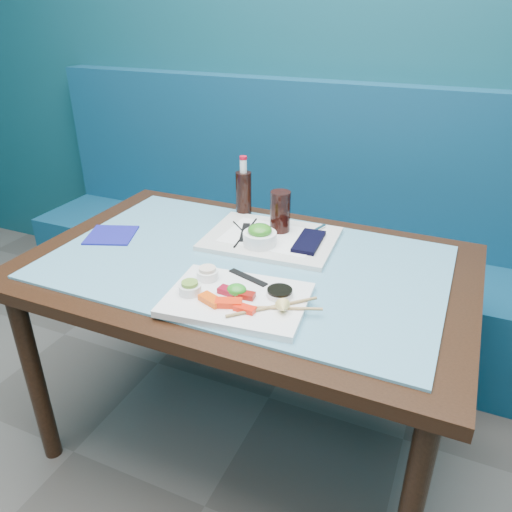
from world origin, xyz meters
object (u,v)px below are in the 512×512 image
at_px(blue_napkin, 111,235).
at_px(booth_bench, 318,257).
at_px(cola_glass, 280,212).
at_px(cola_bottle_body, 244,194).
at_px(seaweed_bowl, 260,239).
at_px(dining_table, 246,285).
at_px(sashimi_plate, 237,300).
at_px(serving_tray, 271,239).

bearing_deg(blue_napkin, booth_bench, 59.38).
relative_size(cola_glass, cola_bottle_body, 0.85).
bearing_deg(blue_napkin, seaweed_bowl, 12.51).
relative_size(dining_table, sashimi_plate, 3.70).
bearing_deg(serving_tray, cola_bottle_body, 133.40).
height_order(booth_bench, seaweed_bowl, booth_bench).
bearing_deg(sashimi_plate, booth_bench, 88.20).
distance_m(booth_bench, sashimi_plate, 1.15).
relative_size(dining_table, cola_bottle_body, 8.26).
bearing_deg(seaweed_bowl, dining_table, -95.17).
relative_size(booth_bench, seaweed_bowl, 27.05).
distance_m(sashimi_plate, cola_bottle_body, 0.63).
height_order(dining_table, cola_bottle_body, cola_bottle_body).
bearing_deg(cola_bottle_body, cola_glass, -31.04).
bearing_deg(booth_bench, cola_bottle_body, -108.32).
height_order(seaweed_bowl, blue_napkin, seaweed_bowl).
bearing_deg(sashimi_plate, dining_table, 103.29).
xyz_separation_m(sashimi_plate, blue_napkin, (-0.59, 0.21, -0.01)).
distance_m(serving_tray, cola_bottle_body, 0.26).
height_order(serving_tray, cola_bottle_body, cola_bottle_body).
bearing_deg(serving_tray, blue_napkin, -163.77).
distance_m(seaweed_bowl, cola_glass, 0.14).
xyz_separation_m(booth_bench, cola_bottle_body, (-0.17, -0.50, 0.47)).
height_order(sashimi_plate, cola_glass, cola_glass).
bearing_deg(seaweed_bowl, sashimi_plate, -77.18).
relative_size(booth_bench, cola_glass, 20.78).
xyz_separation_m(serving_tray, blue_napkin, (-0.53, -0.19, -0.00)).
xyz_separation_m(serving_tray, seaweed_bowl, (-0.01, -0.07, 0.03)).
xyz_separation_m(sashimi_plate, cola_glass, (-0.05, 0.46, 0.08)).
bearing_deg(sashimi_plate, serving_tray, 92.89).
bearing_deg(seaweed_bowl, booth_bench, 90.65).
bearing_deg(cola_bottle_body, sashimi_plate, -66.64).
distance_m(serving_tray, cola_glass, 0.10).
xyz_separation_m(booth_bench, dining_table, (0.00, -0.84, 0.29)).
xyz_separation_m(cola_glass, cola_bottle_body, (-0.19, 0.12, -0.00)).
distance_m(dining_table, blue_napkin, 0.52).
bearing_deg(cola_bottle_body, seaweed_bowl, -54.84).
xyz_separation_m(cola_glass, blue_napkin, (-0.54, -0.24, -0.09)).
xyz_separation_m(sashimi_plate, cola_bottle_body, (-0.25, 0.58, 0.08)).
distance_m(booth_bench, cola_bottle_body, 0.70).
height_order(dining_table, cola_glass, cola_glass).
distance_m(dining_table, seaweed_bowl, 0.16).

